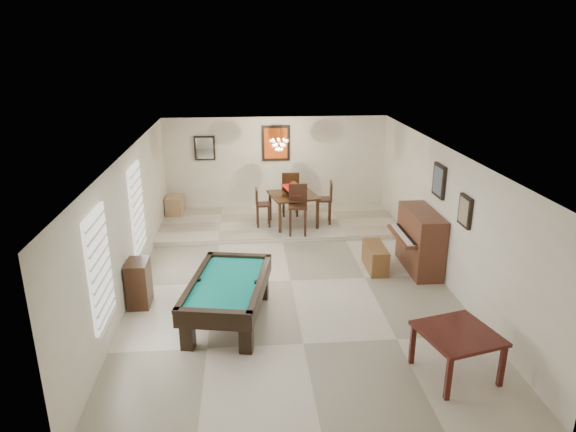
{
  "coord_description": "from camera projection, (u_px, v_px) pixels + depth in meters",
  "views": [
    {
      "loc": [
        -0.83,
        -9.17,
        4.51
      ],
      "look_at": [
        0.0,
        0.6,
        1.15
      ],
      "focal_mm": 32.0,
      "sensor_mm": 36.0,
      "label": 1
    }
  ],
  "objects": [
    {
      "name": "dining_table",
      "position": [
        293.0,
        207.0,
        12.8
      ],
      "size": [
        1.29,
        1.29,
        0.9
      ],
      "primitive_type": null,
      "rotation": [
        0.0,
        0.0,
        0.2
      ],
      "color": "black",
      "rests_on": "dining_step"
    },
    {
      "name": "piano_bench",
      "position": [
        375.0,
        257.0,
        10.61
      ],
      "size": [
        0.37,
        0.93,
        0.52
      ],
      "primitive_type": "cube",
      "rotation": [
        0.0,
        0.0,
        -0.01
      ],
      "color": "brown",
      "rests_on": "ground_plane"
    },
    {
      "name": "chandelier",
      "position": [
        279.0,
        141.0,
        12.47
      ],
      "size": [
        0.44,
        0.44,
        0.6
      ],
      "primitive_type": null,
      "color": "#FFE5B2",
      "rests_on": "ceiling"
    },
    {
      "name": "wall_left",
      "position": [
        130.0,
        223.0,
        9.51
      ],
      "size": [
        0.04,
        9.0,
        2.6
      ],
      "primitive_type": "cube",
      "color": "silver",
      "rests_on": "ground_plane"
    },
    {
      "name": "ground_plane",
      "position": [
        291.0,
        281.0,
        10.17
      ],
      "size": [
        6.0,
        9.0,
        0.02
      ],
      "primitive_type": "cube",
      "color": "beige"
    },
    {
      "name": "window_left_front",
      "position": [
        100.0,
        268.0,
        7.41
      ],
      "size": [
        0.06,
        1.0,
        1.7
      ],
      "primitive_type": "cube",
      "color": "white",
      "rests_on": "wall_left"
    },
    {
      "name": "right_picture_upper",
      "position": [
        439.0,
        181.0,
        10.08
      ],
      "size": [
        0.06,
        0.55,
        0.65
      ],
      "primitive_type": "cube",
      "color": "slate",
      "rests_on": "wall_right"
    },
    {
      "name": "dining_chair_south",
      "position": [
        298.0,
        210.0,
        12.11
      ],
      "size": [
        0.48,
        0.48,
        1.19
      ],
      "primitive_type": null,
      "rotation": [
        0.0,
        0.0,
        -0.1
      ],
      "color": "black",
      "rests_on": "dining_step"
    },
    {
      "name": "upright_piano",
      "position": [
        413.0,
        241.0,
        10.51
      ],
      "size": [
        0.84,
        1.51,
        1.26
      ],
      "primitive_type": null,
      "color": "#5A2E1D",
      "rests_on": "ground_plane"
    },
    {
      "name": "dining_chair_north",
      "position": [
        290.0,
        193.0,
        13.46
      ],
      "size": [
        0.46,
        0.46,
        1.2
      ],
      "primitive_type": null,
      "rotation": [
        0.0,
        0.0,
        3.1
      ],
      "color": "black",
      "rests_on": "dining_step"
    },
    {
      "name": "back_mirror",
      "position": [
        205.0,
        148.0,
        13.64
      ],
      "size": [
        0.55,
        0.06,
        0.65
      ],
      "primitive_type": "cube",
      "color": "white",
      "rests_on": "wall_back"
    },
    {
      "name": "dining_step",
      "position": [
        279.0,
        223.0,
        13.22
      ],
      "size": [
        6.0,
        2.5,
        0.12
      ],
      "primitive_type": "cube",
      "color": "beige",
      "rests_on": "ground_plane"
    },
    {
      "name": "wall_back",
      "position": [
        276.0,
        165.0,
        13.99
      ],
      "size": [
        6.0,
        0.04,
        2.6
      ],
      "primitive_type": "cube",
      "color": "silver",
      "rests_on": "ground_plane"
    },
    {
      "name": "pool_table",
      "position": [
        228.0,
        301.0,
        8.6
      ],
      "size": [
        1.56,
        2.37,
        0.73
      ],
      "primitive_type": null,
      "rotation": [
        0.0,
        0.0,
        -0.18
      ],
      "color": "black",
      "rests_on": "ground_plane"
    },
    {
      "name": "wall_right",
      "position": [
        444.0,
        214.0,
        9.99
      ],
      "size": [
        0.04,
        9.0,
        2.6
      ],
      "primitive_type": "cube",
      "color": "silver",
      "rests_on": "ground_plane"
    },
    {
      "name": "dining_chair_east",
      "position": [
        324.0,
        203.0,
        12.88
      ],
      "size": [
        0.44,
        0.44,
        1.07
      ],
      "primitive_type": null,
      "rotation": [
        0.0,
        0.0,
        -1.68
      ],
      "color": "black",
      "rests_on": "dining_step"
    },
    {
      "name": "flower_vase",
      "position": [
        293.0,
        185.0,
        12.62
      ],
      "size": [
        0.14,
        0.14,
        0.22
      ],
      "primitive_type": null,
      "rotation": [
        0.0,
        0.0,
        -0.06
      ],
      "color": "#A6200E",
      "rests_on": "dining_table"
    },
    {
      "name": "right_picture_lower",
      "position": [
        465.0,
        211.0,
        8.92
      ],
      "size": [
        0.06,
        0.45,
        0.55
      ],
      "primitive_type": "cube",
      "color": "gray",
      "rests_on": "wall_right"
    },
    {
      "name": "apothecary_chest",
      "position": [
        139.0,
        283.0,
        9.13
      ],
      "size": [
        0.37,
        0.56,
        0.84
      ],
      "primitive_type": "cube",
      "color": "black",
      "rests_on": "ground_plane"
    },
    {
      "name": "dining_chair_west",
      "position": [
        263.0,
        207.0,
        12.69
      ],
      "size": [
        0.36,
        0.36,
        0.96
      ],
      "primitive_type": null,
      "rotation": [
        0.0,
        0.0,
        1.59
      ],
      "color": "black",
      "rests_on": "dining_step"
    },
    {
      "name": "square_table",
      "position": [
        456.0,
        353.0,
        7.22
      ],
      "size": [
        1.2,
        1.2,
        0.68
      ],
      "primitive_type": null,
      "rotation": [
        0.0,
        0.0,
        0.25
      ],
      "color": "#38110E",
      "rests_on": "ground_plane"
    },
    {
      "name": "ceiling",
      "position": [
        291.0,
        151.0,
        9.33
      ],
      "size": [
        6.0,
        9.0,
        0.04
      ],
      "primitive_type": "cube",
      "color": "white",
      "rests_on": "wall_back"
    },
    {
      "name": "wall_front",
      "position": [
        328.0,
        356.0,
        5.51
      ],
      "size": [
        6.0,
        0.04,
        2.6
      ],
      "primitive_type": "cube",
      "color": "silver",
      "rests_on": "ground_plane"
    },
    {
      "name": "back_painting",
      "position": [
        276.0,
        143.0,
        13.76
      ],
      "size": [
        0.75,
        0.06,
        0.95
      ],
      "primitive_type": "cube",
      "color": "#D84C14",
      "rests_on": "wall_back"
    },
    {
      "name": "window_left_rear",
      "position": [
        137.0,
        208.0,
        10.05
      ],
      "size": [
        0.06,
        1.0,
        1.7
      ],
      "primitive_type": "cube",
      "color": "white",
      "rests_on": "wall_left"
    },
    {
      "name": "corner_bench",
      "position": [
        175.0,
        205.0,
        13.64
      ],
      "size": [
        0.46,
        0.56,
        0.48
      ],
      "primitive_type": "cube",
      "rotation": [
        0.0,
        0.0,
        -0.06
      ],
      "color": "#A6825A",
      "rests_on": "dining_step"
    }
  ]
}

